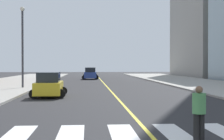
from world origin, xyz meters
TOP-DOWN VIEW (x-y plane):
  - crosswalk_paint at (0.00, 4.00)m, footprint 13.50×4.00m
  - lane_divider_paint at (0.00, 40.00)m, footprint 0.16×80.00m
  - parking_garage_concrete at (27.49, 63.04)m, footprint 18.00×24.00m
  - car_blue_nearest at (-1.68, 49.02)m, footprint 2.84×4.50m
  - car_yellow_second at (-5.01, 17.93)m, footprint 2.61×4.16m
  - car_silver_third at (-1.62, 57.00)m, footprint 2.79×4.37m
  - pedestrian_crossing at (1.37, 3.04)m, footprint 0.43×0.43m
  - street_lamp at (-8.63, 26.70)m, footprint 0.44×0.44m

SIDE VIEW (x-z plane):
  - lane_divider_paint at x=0.00m, z-range 0.00..0.01m
  - crosswalk_paint at x=0.00m, z-range 0.00..0.01m
  - car_yellow_second at x=-5.01m, z-range -0.06..1.79m
  - car_silver_third at x=-1.62m, z-range -0.06..1.86m
  - car_blue_nearest at x=-1.68m, z-range -0.06..1.93m
  - pedestrian_crossing at x=1.37m, z-range 0.09..1.81m
  - street_lamp at x=-8.63m, z-range 0.83..8.92m
  - parking_garage_concrete at x=27.49m, z-range 0.00..25.26m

